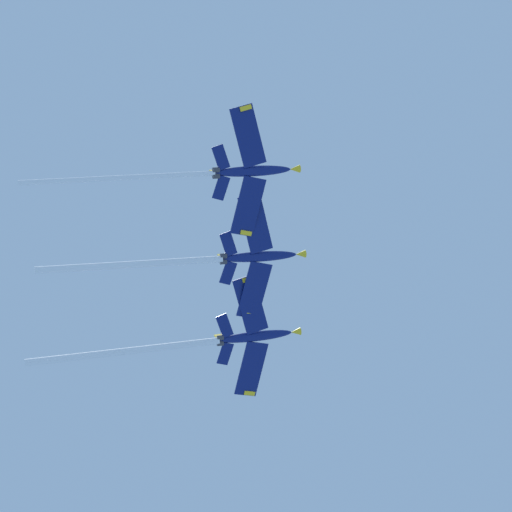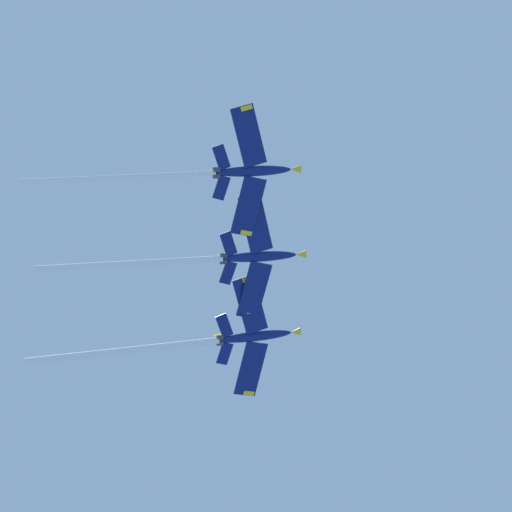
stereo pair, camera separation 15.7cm
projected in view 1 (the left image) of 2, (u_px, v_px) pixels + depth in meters
jet_inner_left at (202, 342)px, 145.28m from camera, size 26.89×35.48×14.47m
jet_centre at (211, 259)px, 142.51m from camera, size 26.66×33.72×13.70m
jet_inner_right at (221, 173)px, 139.29m from camera, size 26.30×34.01×14.69m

